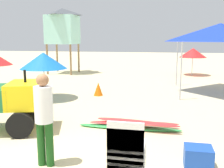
% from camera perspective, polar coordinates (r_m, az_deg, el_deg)
% --- Properties ---
extents(ground, '(80.00, 80.00, 0.00)m').
position_cam_1_polar(ground, '(5.18, -20.93, -16.38)').
color(ground, beige).
extents(stacked_plastic_chairs, '(0.48, 0.48, 1.20)m').
position_cam_1_polar(stacked_plastic_chairs, '(3.62, 3.18, -15.30)').
color(stacked_plastic_chairs, white).
rests_on(stacked_plastic_chairs, ground).
extents(surfboard_pile, '(2.60, 0.68, 0.24)m').
position_cam_1_polar(surfboard_pile, '(6.62, 4.64, -8.87)').
color(surfboard_pile, green).
rests_on(surfboard_pile, ground).
extents(lifeguard_near_center, '(0.32, 0.32, 1.66)m').
position_cam_1_polar(lifeguard_near_center, '(4.68, -14.72, -6.39)').
color(lifeguard_near_center, '#194C19').
rests_on(lifeguard_near_center, ground).
extents(popup_canopy, '(3.18, 3.18, 2.86)m').
position_cam_1_polar(popup_canopy, '(11.51, 22.68, 10.40)').
color(popup_canopy, '#B2B2B7').
rests_on(popup_canopy, ground).
extents(lifeguard_tower, '(1.98, 1.98, 4.16)m').
position_cam_1_polar(lifeguard_tower, '(17.36, -10.82, 12.37)').
color(lifeguard_tower, olive).
rests_on(lifeguard_tower, ground).
extents(beach_umbrella_mid, '(1.72, 1.72, 1.75)m').
position_cam_1_polar(beach_umbrella_mid, '(9.93, -14.83, 4.99)').
color(beach_umbrella_mid, beige).
rests_on(beach_umbrella_mid, ground).
extents(beach_umbrella_far, '(1.65, 1.65, 1.68)m').
position_cam_1_polar(beach_umbrella_far, '(16.83, 17.36, 6.57)').
color(beach_umbrella_far, beige).
rests_on(beach_umbrella_far, ground).
extents(traffic_cone_near, '(0.37, 0.37, 0.52)m').
position_cam_1_polar(traffic_cone_near, '(10.36, -3.03, -1.11)').
color(traffic_cone_near, orange).
rests_on(traffic_cone_near, ground).
extents(cooler_box, '(0.48, 0.40, 0.38)m').
position_cam_1_polar(cooler_box, '(4.95, 18.40, -15.07)').
color(cooler_box, blue).
rests_on(cooler_box, ground).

